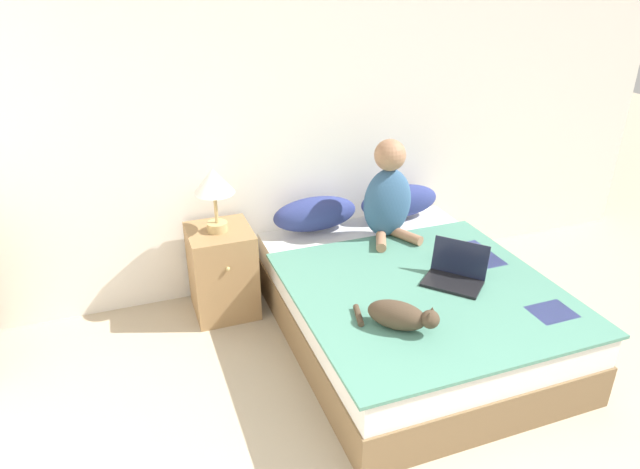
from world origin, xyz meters
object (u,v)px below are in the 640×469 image
Objects in this scene: cat_tabby at (400,315)px; laptop_open at (455,274)px; pillow_near at (315,214)px; pillow_far at (399,201)px; nightstand at (222,271)px; table_lamp at (214,186)px; bed at (409,308)px; person_sitting at (388,195)px.

laptop_open reaches higher than cat_tabby.
pillow_near and pillow_far have the same top height.
nightstand is 0.64m from table_lamp.
table_lamp is at bearing -134.16° from nightstand.
cat_tabby is at bearing -101.34° from laptop_open.
pillow_near is at bearing 7.45° from table_lamp.
pillow_near is 1.44× the size of table_lamp.
bed is 0.40m from laptop_open.
pillow_far is 1.43m from nightstand.
bed is at bearing -67.78° from pillow_near.
pillow_far reaches higher than laptop_open.
person_sitting is 1.63× the size of table_lamp.
table_lamp is at bearing 171.63° from person_sitting.
pillow_near reaches higher than laptop_open.
table_lamp reaches higher than cat_tabby.
pillow_near is 1.51× the size of cat_tabby.
bed is 4.48× the size of laptop_open.
pillow_far is 1.48m from cat_tabby.
pillow_far is at bearing 3.86° from table_lamp.
person_sitting is 1.16m from cat_tabby.
pillow_near is 0.99× the size of nightstand.
pillow_far is 0.89× the size of person_sitting.
table_lamp reaches higher than pillow_far.
cat_tabby is at bearing -59.57° from nightstand.
person_sitting reaches higher than pillow_far.
pillow_far reaches higher than nightstand.
cat_tabby is at bearing -124.80° from bed.
person_sitting is 1.12× the size of nightstand.
bed is 0.67m from cat_tabby.
cat_tabby is (-0.34, -0.48, 0.32)m from bed.
table_lamp reaches higher than pillow_near.
cat_tabby is at bearing -117.12° from pillow_far.
person_sitting is 1.63× the size of laptop_open.
laptop_open is (0.21, -0.16, 0.29)m from bed.
pillow_far is at bearing 107.05° from cat_tabby.
person_sitting reaches higher than pillow_near.
nightstand is (-1.06, 0.75, 0.08)m from bed.
cat_tabby is 0.66× the size of nightstand.
pillow_far is 0.99× the size of nightstand.
person_sitting is (-0.24, -0.27, 0.19)m from pillow_far.
person_sitting is at bearing -8.37° from table_lamp.
laptop_open is 0.69× the size of nightstand.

